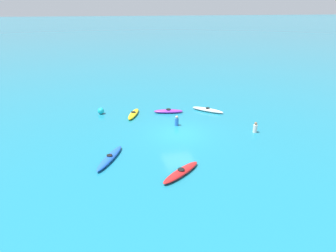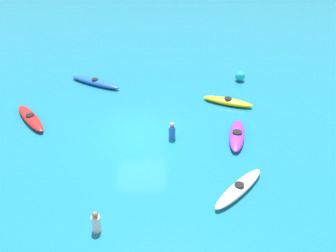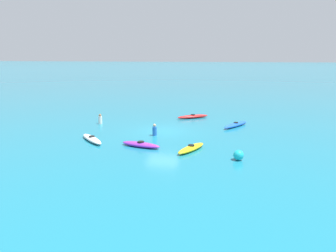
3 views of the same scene
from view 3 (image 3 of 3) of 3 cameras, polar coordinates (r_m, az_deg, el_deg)
The scene contains 9 objects.
ground_plane at distance 24.61m, azimuth -0.93°, elevation -0.88°, with size 600.00×600.00×0.00m, color #19728C.
kayak_yellow at distance 19.51m, azimuth 4.23°, elevation -4.03°, with size 2.77×1.62×0.37m.
kayak_red at distance 29.68m, azimuth 4.52°, elevation 1.73°, with size 2.33×2.91×0.37m.
kayak_purple at distance 20.31m, azimuth -4.96°, elevation -3.37°, with size 1.23×2.81×0.37m.
kayak_white at distance 22.21m, azimuth -13.67°, elevation -2.30°, with size 2.53×2.69×0.37m.
kayak_blue at distance 26.66m, azimuth 12.21°, elevation 0.24°, with size 3.28×2.14×0.37m.
buoy_cyan at distance 18.13m, azimuth 12.69°, elevation -5.18°, with size 0.59×0.59×0.59m, color #19B7C6.
person_near_shore at distance 23.10m, azimuth -2.45°, elevation -0.80°, with size 0.38×0.38×0.88m.
person_by_kayaks at distance 27.67m, azimuth -12.21°, elevation 1.16°, with size 0.36×0.36×0.88m.
Camera 3 is at (23.12, 6.19, 5.73)m, focal length 33.55 mm.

